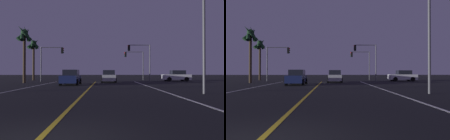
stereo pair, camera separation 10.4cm
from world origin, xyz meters
TOP-DOWN VIEW (x-y plane):
  - lane_edge_right at (5.76, 10.51)m, footprint 0.16×33.02m
  - lane_edge_left at (-5.76, 10.51)m, footprint 0.16×33.02m
  - lane_center_divider at (0.00, 10.51)m, footprint 0.16×33.02m
  - car_oncoming at (-2.47, 19.73)m, footprint 2.02×4.30m
  - car_ahead_far at (1.90, 25.03)m, footprint 2.02×4.30m
  - car_crossing_side at (12.62, 28.35)m, footprint 4.30×2.02m
  - traffic_light_near_right at (6.60, 27.52)m, footprint 3.51×0.36m
  - traffic_light_near_left at (-6.56, 27.52)m, footprint 3.48×0.36m
  - traffic_light_far_right at (6.54, 33.02)m, footprint 3.49×0.36m
  - street_lamp_right_near at (7.44, 9.68)m, footprint 2.21×0.44m
  - palm_tree_left_mid at (-9.22, 23.64)m, footprint 2.15×2.12m
  - palm_tree_left_far at (-11.13, 32.73)m, footprint 2.09×2.12m

SIDE VIEW (x-z plane):
  - lane_edge_right at x=5.76m, z-range 0.00..0.01m
  - lane_edge_left at x=-5.76m, z-range 0.00..0.01m
  - lane_center_divider at x=0.00m, z-range 0.00..0.01m
  - car_oncoming at x=-2.47m, z-range -0.03..1.67m
  - car_ahead_far at x=1.90m, z-range -0.03..1.67m
  - car_crossing_side at x=12.62m, z-range -0.03..1.67m
  - traffic_light_far_right at x=6.54m, z-range 1.27..6.36m
  - traffic_light_near_left at x=-6.56m, z-range 1.29..6.48m
  - traffic_light_near_right at x=6.60m, z-range 1.37..6.98m
  - street_lamp_right_near at x=7.44m, z-range 1.05..8.41m
  - palm_tree_left_far at x=-11.13m, z-range 2.13..9.54m
  - palm_tree_left_mid at x=-9.22m, z-range 2.16..9.74m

